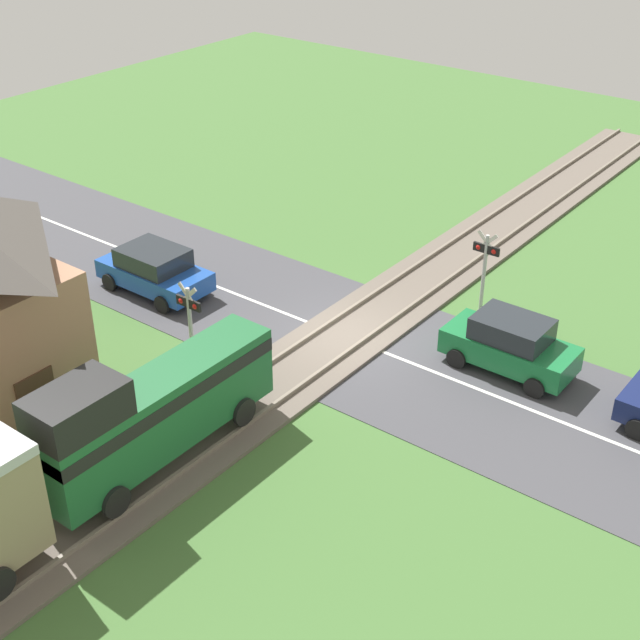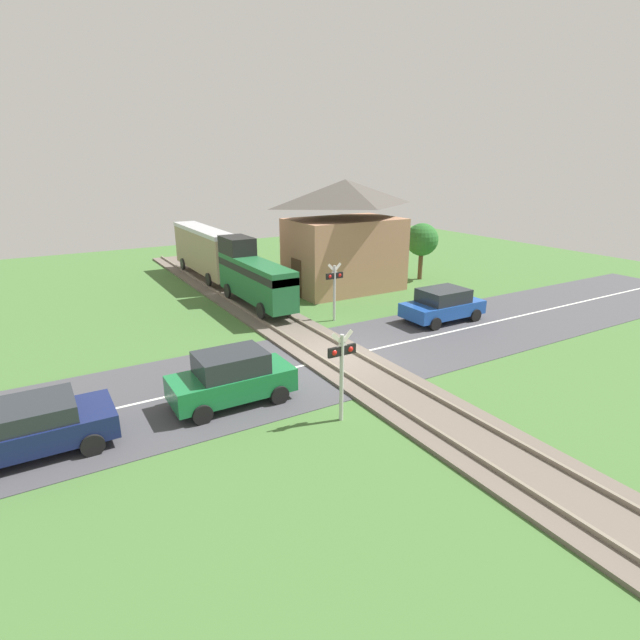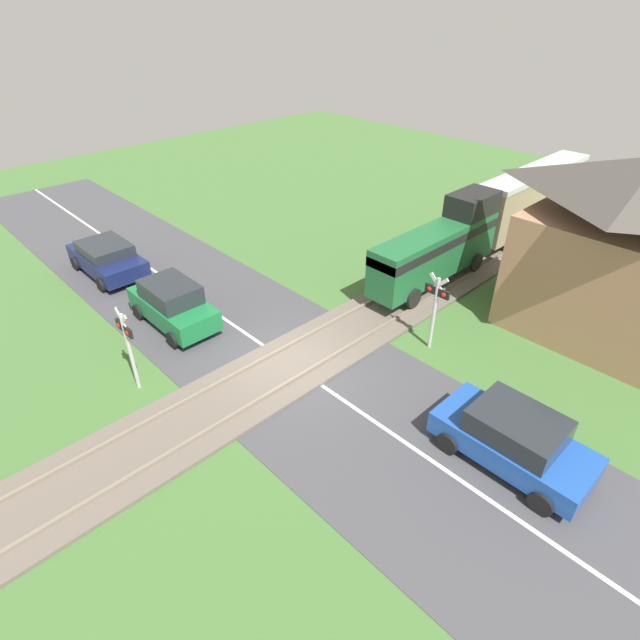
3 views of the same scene
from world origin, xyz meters
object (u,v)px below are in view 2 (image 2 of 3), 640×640
object	(u,v)px
crossing_signal_east_approach	(334,284)
car_far_side	(443,304)
station_building	(344,237)
car_near_crossing	(232,378)
crossing_signal_west_approach	(342,363)
car_behind_queue	(30,427)
pedestrian_by_station	(276,282)
train	(223,259)

from	to	relation	value
crossing_signal_east_approach	car_far_side	bearing A→B (deg)	-31.15
station_building	car_near_crossing	bearing A→B (deg)	-136.61
crossing_signal_west_approach	station_building	world-z (taller)	station_building
car_near_crossing	station_building	world-z (taller)	station_building
crossing_signal_east_approach	station_building	world-z (taller)	station_building
car_near_crossing	car_behind_queue	world-z (taller)	car_near_crossing
car_far_side	crossing_signal_west_approach	bearing A→B (deg)	-149.23
car_behind_queue	crossing_signal_east_approach	xyz separation A→B (m)	(12.69, 5.51, 1.03)
car_behind_queue	station_building	distance (m)	19.52
crossing_signal_east_approach	pedestrian_by_station	size ratio (longest dim) A/B	1.66
train	crossing_signal_east_approach	world-z (taller)	train
train	car_behind_queue	size ratio (longest dim) A/B	3.81
crossing_signal_west_approach	crossing_signal_east_approach	distance (m)	9.51
car_behind_queue	pedestrian_by_station	distance (m)	16.73
car_behind_queue	crossing_signal_west_approach	xyz separation A→B (m)	(7.79, -2.63, 1.03)
car_near_crossing	car_far_side	distance (m)	11.94
crossing_signal_west_approach	train	bearing A→B (deg)	81.38
train	car_behind_queue	xyz separation A→B (m)	(-10.24, -13.53, -1.12)
car_near_crossing	crossing_signal_west_approach	world-z (taller)	crossing_signal_west_approach
crossing_signal_east_approach	station_building	distance (m)	6.22
car_near_crossing	crossing_signal_east_approach	size ratio (longest dim) A/B	1.37
car_behind_queue	station_building	xyz separation A→B (m)	(16.40, 10.34, 2.31)
car_behind_queue	crossing_signal_west_approach	world-z (taller)	crossing_signal_west_approach
car_far_side	crossing_signal_east_approach	size ratio (longest dim) A/B	1.41
car_near_crossing	crossing_signal_east_approach	world-z (taller)	crossing_signal_east_approach
station_building	car_far_side	bearing A→B (deg)	-85.03
crossing_signal_west_approach	pedestrian_by_station	xyz separation A→B (m)	(4.64, 13.84, -1.03)
station_building	pedestrian_by_station	bearing A→B (deg)	167.74
train	car_far_side	size ratio (longest dim) A/B	3.96
car_far_side	crossing_signal_west_approach	world-z (taller)	crossing_signal_west_approach
car_near_crossing	car_far_side	xyz separation A→B (m)	(11.58, 2.88, -0.06)
crossing_signal_west_approach	car_far_side	bearing A→B (deg)	30.77
car_behind_queue	crossing_signal_east_approach	size ratio (longest dim) A/B	1.47
train	car_behind_queue	distance (m)	17.00
station_building	train	bearing A→B (deg)	152.62
train	pedestrian_by_station	bearing A→B (deg)	-46.80
train	pedestrian_by_station	world-z (taller)	train
crossing_signal_west_approach	station_building	distance (m)	15.62
car_far_side	crossing_signal_west_approach	xyz separation A→B (m)	(-9.26, -5.51, 0.98)
crossing_signal_west_approach	station_building	size ratio (longest dim) A/B	0.41
pedestrian_by_station	crossing_signal_west_approach	bearing A→B (deg)	-108.52
train	car_far_side	distance (m)	12.68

